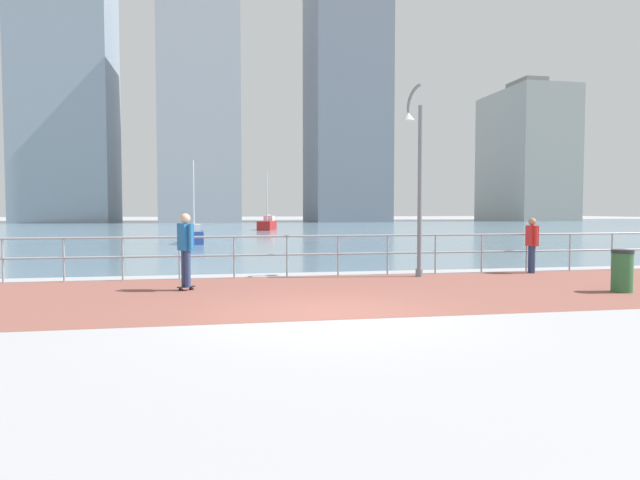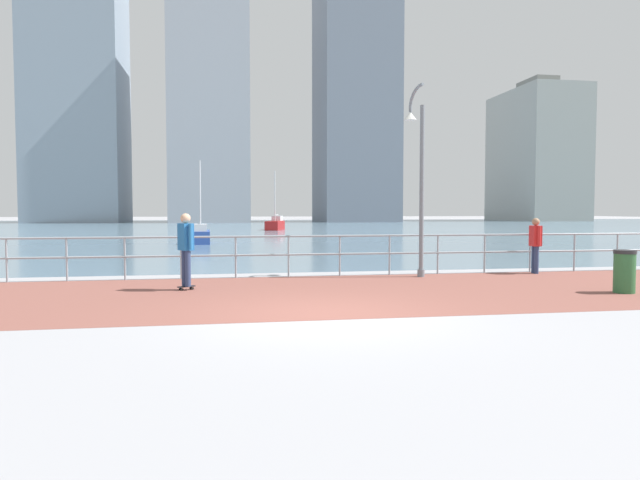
{
  "view_description": "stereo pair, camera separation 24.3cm",
  "coord_description": "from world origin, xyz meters",
  "px_view_note": "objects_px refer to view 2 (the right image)",
  "views": [
    {
      "loc": [
        -1.94,
        -9.47,
        1.79
      ],
      "look_at": [
        0.48,
        3.32,
        1.1
      ],
      "focal_mm": 31.85,
      "sensor_mm": 36.0,
      "label": 1
    },
    {
      "loc": [
        -1.7,
        -9.52,
        1.79
      ],
      "look_at": [
        0.48,
        3.32,
        1.1
      ],
      "focal_mm": 31.85,
      "sensor_mm": 36.0,
      "label": 2
    }
  ],
  "objects_px": {
    "lamppost": "(418,171)",
    "sailboat_yellow": "(201,235)",
    "trash_bin": "(624,271)",
    "skateboarder": "(186,244)",
    "bystander": "(535,241)",
    "sailboat_ivory": "(275,224)"
  },
  "relations": [
    {
      "from": "bystander",
      "to": "sailboat_ivory",
      "type": "xyz_separation_m",
      "value": [
        -4.03,
        36.81,
        -0.41
      ]
    },
    {
      "from": "lamppost",
      "to": "trash_bin",
      "type": "distance_m",
      "value": 5.55
    },
    {
      "from": "lamppost",
      "to": "bystander",
      "type": "distance_m",
      "value": 4.01
    },
    {
      "from": "lamppost",
      "to": "sailboat_yellow",
      "type": "relative_size",
      "value": 1.15
    },
    {
      "from": "skateboarder",
      "to": "sailboat_yellow",
      "type": "bearing_deg",
      "value": 91.26
    },
    {
      "from": "sailboat_ivory",
      "to": "bystander",
      "type": "bearing_deg",
      "value": -83.75
    },
    {
      "from": "skateboarder",
      "to": "trash_bin",
      "type": "relative_size",
      "value": 1.84
    },
    {
      "from": "trash_bin",
      "to": "lamppost",
      "type": "bearing_deg",
      "value": 132.2
    },
    {
      "from": "trash_bin",
      "to": "sailboat_ivory",
      "type": "xyz_separation_m",
      "value": [
        -3.89,
        40.61,
        0.04
      ]
    },
    {
      "from": "sailboat_yellow",
      "to": "skateboarder",
      "type": "bearing_deg",
      "value": -88.74
    },
    {
      "from": "lamppost",
      "to": "trash_bin",
      "type": "bearing_deg",
      "value": -47.8
    },
    {
      "from": "lamppost",
      "to": "sailboat_ivory",
      "type": "xyz_separation_m",
      "value": [
        -0.53,
        36.9,
        -2.34
      ]
    },
    {
      "from": "lamppost",
      "to": "sailboat_yellow",
      "type": "bearing_deg",
      "value": 111.11
    },
    {
      "from": "skateboarder",
      "to": "bystander",
      "type": "relative_size",
      "value": 1.09
    },
    {
      "from": "bystander",
      "to": "skateboarder",
      "type": "bearing_deg",
      "value": -169.41
    },
    {
      "from": "sailboat_yellow",
      "to": "bystander",
      "type": "bearing_deg",
      "value": -58.98
    },
    {
      "from": "sailboat_yellow",
      "to": "trash_bin",
      "type": "bearing_deg",
      "value": -64.29
    },
    {
      "from": "lamppost",
      "to": "bystander",
      "type": "relative_size",
      "value": 3.29
    },
    {
      "from": "skateboarder",
      "to": "sailboat_ivory",
      "type": "bearing_deg",
      "value": 81.94
    },
    {
      "from": "lamppost",
      "to": "bystander",
      "type": "height_order",
      "value": "lamppost"
    },
    {
      "from": "bystander",
      "to": "trash_bin",
      "type": "xyz_separation_m",
      "value": [
        -0.14,
        -3.8,
        -0.45
      ]
    },
    {
      "from": "trash_bin",
      "to": "sailboat_yellow",
      "type": "bearing_deg",
      "value": 115.71
    }
  ]
}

